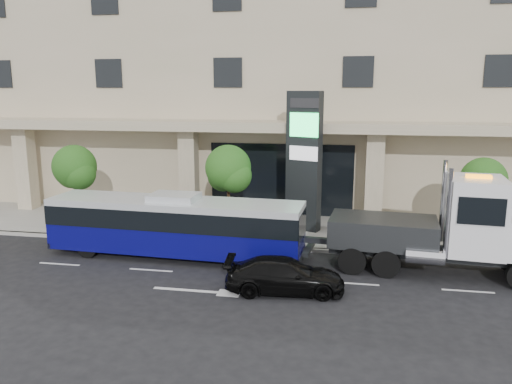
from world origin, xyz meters
TOP-DOWN VIEW (x-y plane):
  - ground at (0.00, 0.00)m, footprint 120.00×120.00m
  - sidewalk at (0.00, 5.00)m, footprint 120.00×6.00m
  - curb at (0.00, 2.00)m, footprint 120.00×0.30m
  - convention_center at (-0.00, 15.42)m, footprint 60.00×17.60m
  - tree_left at (-9.97, 3.59)m, footprint 2.27×2.20m
  - tree_mid at (-1.97, 3.59)m, footprint 2.28×2.20m
  - tree_right at (9.53, 3.59)m, footprint 2.10×2.00m
  - city_bus at (-3.57, 0.28)m, footprint 11.07×2.84m
  - tow_truck at (7.58, 0.22)m, footprint 9.59×3.08m
  - black_sedan at (1.53, -2.69)m, footprint 4.37×2.14m
  - signage_pylon at (1.49, 5.06)m, footprint 1.81×1.19m

SIDE VIEW (x-z plane):
  - ground at x=0.00m, z-range 0.00..0.00m
  - sidewalk at x=0.00m, z-range 0.00..0.15m
  - curb at x=0.00m, z-range 0.00..0.15m
  - black_sedan at x=1.53m, z-range 0.00..1.23m
  - city_bus at x=-3.57m, z-range 0.02..2.80m
  - tow_truck at x=7.58m, z-range -0.39..3.96m
  - tree_right at x=9.53m, z-range 1.01..5.06m
  - tree_left at x=-9.97m, z-range 1.00..5.22m
  - tree_mid at x=-1.97m, z-range 1.07..5.45m
  - signage_pylon at x=1.49m, z-range 0.20..7.08m
  - convention_center at x=0.00m, z-range -0.03..19.97m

